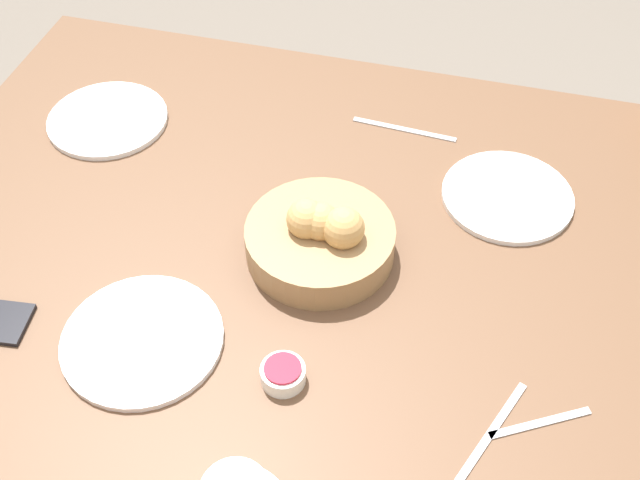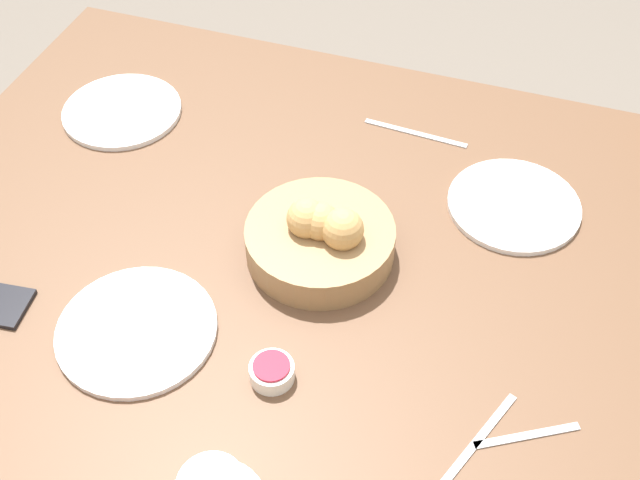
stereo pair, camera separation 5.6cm
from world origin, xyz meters
name	(u,v)px [view 1 (the left image)]	position (x,y,z in m)	size (l,w,h in m)	color
ground_plane	(298,472)	(0.00, 0.00, 0.00)	(10.00, 10.00, 0.00)	#6B6056
dining_table	(289,286)	(0.00, 0.00, 0.68)	(1.34, 1.07, 0.77)	brown
bread_basket	(321,238)	(-0.05, -0.01, 0.80)	(0.24, 0.24, 0.11)	#99754C
plate_near_left	(507,196)	(-0.33, -0.21, 0.77)	(0.22, 0.22, 0.01)	white
plate_near_right	(108,120)	(0.42, -0.22, 0.77)	(0.22, 0.22, 0.01)	white
plate_far_center	(142,340)	(0.15, 0.23, 0.77)	(0.24, 0.24, 0.01)	white
jam_bowl_berry	(283,374)	(-0.06, 0.24, 0.78)	(0.06, 0.06, 0.03)	white
fork_silver	(489,436)	(-0.35, 0.25, 0.77)	(0.08, 0.19, 0.00)	#B7B7BC
knife_silver	(404,129)	(-0.12, -0.34, 0.77)	(0.20, 0.02, 0.00)	#B7B7BC
spoon_coffee	(540,423)	(-0.41, 0.21, 0.77)	(0.13, 0.08, 0.00)	#B7B7BC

